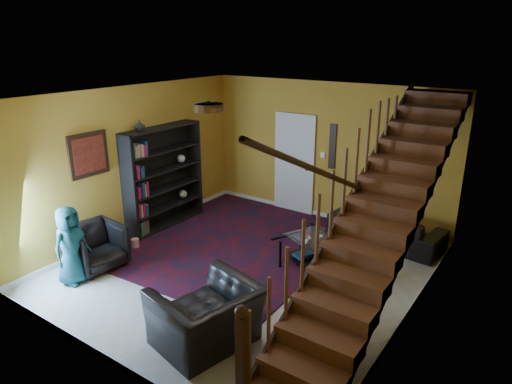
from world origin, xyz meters
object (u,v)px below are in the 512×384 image
at_px(bookshelf, 164,179).
at_px(sofa, 386,227).
at_px(armchair_right, 207,316).
at_px(coffee_table, 324,254).
at_px(armchair_left, 96,247).

relative_size(bookshelf, sofa, 0.98).
xyz_separation_m(armchair_right, coffee_table, (0.33, 2.50, -0.10)).
bearing_deg(armchair_left, coffee_table, -50.41).
bearing_deg(sofa, armchair_right, 85.38).
bearing_deg(coffee_table, sofa, 74.41).
relative_size(sofa, armchair_left, 2.49).
height_order(armchair_left, coffee_table, armchair_left).
distance_m(bookshelf, coffee_table, 3.52).
bearing_deg(sofa, armchair_left, 51.78).
bearing_deg(coffee_table, armchair_right, -97.44).
xyz_separation_m(sofa, armchair_right, (-0.77, -4.11, 0.09)).
distance_m(armchair_right, coffee_table, 2.52).
height_order(bookshelf, armchair_right, bookshelf).
bearing_deg(bookshelf, armchair_right, -37.55).
bearing_deg(armchair_right, coffee_table, -175.03).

